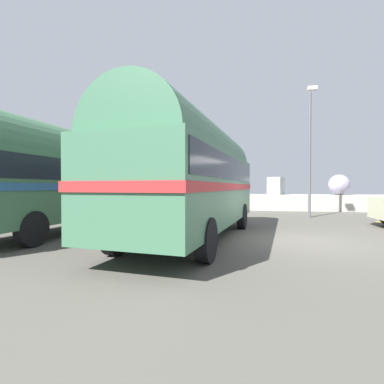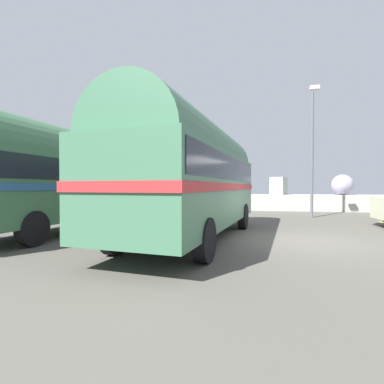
{
  "view_description": "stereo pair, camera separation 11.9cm",
  "coord_description": "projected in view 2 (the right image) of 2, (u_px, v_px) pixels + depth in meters",
  "views": [
    {
      "loc": [
        -1.67,
        -8.98,
        1.62
      ],
      "look_at": [
        -3.23,
        -0.59,
        1.47
      ],
      "focal_mm": 26.9,
      "sensor_mm": 36.0,
      "label": 1
    },
    {
      "loc": [
        -1.55,
        -8.96,
        1.62
      ],
      "look_at": [
        -3.23,
        -0.59,
        1.47
      ],
      "focal_mm": 26.9,
      "sensor_mm": 36.0,
      "label": 2
    }
  ],
  "objects": [
    {
      "name": "second_coach",
      "position": [
        66.0,
        175.0,
        10.51
      ],
      "size": [
        3.16,
        8.76,
        3.7
      ],
      "rotation": [
        0.0,
        0.0,
        -0.08
      ],
      "color": "black",
      "rests_on": "ground"
    },
    {
      "name": "breakwater",
      "position": [
        272.0,
        200.0,
        20.06
      ],
      "size": [
        31.36,
        1.86,
        2.45
      ],
      "color": "#AEA9A0",
      "rests_on": "ground"
    },
    {
      "name": "lamp_post",
      "position": [
        312.0,
        147.0,
        14.83
      ],
      "size": [
        0.44,
        1.18,
        6.56
      ],
      "color": "#5B5B60",
      "rests_on": "ground"
    },
    {
      "name": "vintage_coach",
      "position": [
        194.0,
        173.0,
        8.85
      ],
      "size": [
        3.55,
        8.83,
        3.7
      ],
      "rotation": [
        0.0,
        0.0,
        -0.13
      ],
      "color": "black",
      "rests_on": "ground"
    },
    {
      "name": "ground",
      "position": [
        303.0,
        241.0,
        8.51
      ],
      "size": [
        32.0,
        26.0,
        0.02
      ],
      "color": "#514E47"
    }
  ]
}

